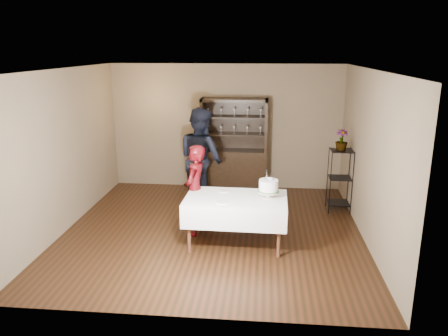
{
  "coord_description": "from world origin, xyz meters",
  "views": [
    {
      "loc": [
        0.85,
        -6.86,
        3.03
      ],
      "look_at": [
        0.18,
        0.1,
        1.09
      ],
      "focal_mm": 35.0,
      "sensor_mm": 36.0,
      "label": 1
    }
  ],
  "objects_px": {
    "china_hutch": "(234,161)",
    "man": "(201,158)",
    "potted_plant": "(342,140)",
    "plant_etagere": "(340,178)",
    "cake": "(269,187)",
    "cake_table": "(236,209)",
    "woman": "(195,190)"
  },
  "relations": [
    {
      "from": "china_hutch",
      "to": "man",
      "type": "xyz_separation_m",
      "value": [
        -0.56,
        -1.11,
        0.31
      ]
    },
    {
      "from": "plant_etagere",
      "to": "woman",
      "type": "bearing_deg",
      "value": -152.64
    },
    {
      "from": "cake",
      "to": "potted_plant",
      "type": "distance_m",
      "value": 2.13
    },
    {
      "from": "plant_etagere",
      "to": "cake_table",
      "type": "height_order",
      "value": "plant_etagere"
    },
    {
      "from": "plant_etagere",
      "to": "potted_plant",
      "type": "distance_m",
      "value": 0.74
    },
    {
      "from": "china_hutch",
      "to": "man",
      "type": "height_order",
      "value": "china_hutch"
    },
    {
      "from": "plant_etagere",
      "to": "man",
      "type": "bearing_deg",
      "value": -178.8
    },
    {
      "from": "plant_etagere",
      "to": "potted_plant",
      "type": "relative_size",
      "value": 3.04
    },
    {
      "from": "cake_table",
      "to": "woman",
      "type": "distance_m",
      "value": 0.81
    },
    {
      "from": "plant_etagere",
      "to": "woman",
      "type": "distance_m",
      "value": 2.88
    },
    {
      "from": "potted_plant",
      "to": "woman",
      "type": "bearing_deg",
      "value": -153.25
    },
    {
      "from": "woman",
      "to": "man",
      "type": "distance_m",
      "value": 1.29
    },
    {
      "from": "potted_plant",
      "to": "plant_etagere",
      "type": "bearing_deg",
      "value": 61.29
    },
    {
      "from": "cake_table",
      "to": "cake",
      "type": "height_order",
      "value": "cake"
    },
    {
      "from": "cake",
      "to": "china_hutch",
      "type": "bearing_deg",
      "value": 104.97
    },
    {
      "from": "woman",
      "to": "potted_plant",
      "type": "distance_m",
      "value": 2.9
    },
    {
      "from": "woman",
      "to": "man",
      "type": "height_order",
      "value": "man"
    },
    {
      "from": "cake_table",
      "to": "china_hutch",
      "type": "bearing_deg",
      "value": 94.71
    },
    {
      "from": "man",
      "to": "cake",
      "type": "distance_m",
      "value": 2.05
    },
    {
      "from": "china_hutch",
      "to": "woman",
      "type": "distance_m",
      "value": 2.42
    },
    {
      "from": "potted_plant",
      "to": "cake",
      "type": "bearing_deg",
      "value": -129.59
    },
    {
      "from": "plant_etagere",
      "to": "cake",
      "type": "xyz_separation_m",
      "value": [
        -1.36,
        -1.66,
        0.32
      ]
    },
    {
      "from": "plant_etagere",
      "to": "potted_plant",
      "type": "height_order",
      "value": "potted_plant"
    },
    {
      "from": "cake_table",
      "to": "potted_plant",
      "type": "bearing_deg",
      "value": 41.9
    },
    {
      "from": "china_hutch",
      "to": "potted_plant",
      "type": "relative_size",
      "value": 5.07
    },
    {
      "from": "cake_table",
      "to": "woman",
      "type": "bearing_deg",
      "value": 152.43
    },
    {
      "from": "plant_etagere",
      "to": "man",
      "type": "height_order",
      "value": "man"
    },
    {
      "from": "cake",
      "to": "cake_table",
      "type": "bearing_deg",
      "value": -176.3
    },
    {
      "from": "plant_etagere",
      "to": "woman",
      "type": "height_order",
      "value": "woman"
    },
    {
      "from": "woman",
      "to": "cake",
      "type": "distance_m",
      "value": 1.26
    },
    {
      "from": "plant_etagere",
      "to": "cake",
      "type": "relative_size",
      "value": 2.65
    },
    {
      "from": "plant_etagere",
      "to": "man",
      "type": "relative_size",
      "value": 0.61
    }
  ]
}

